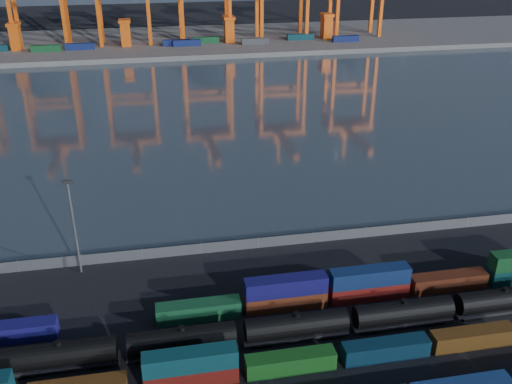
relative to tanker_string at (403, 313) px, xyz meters
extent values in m
plane|color=black|center=(-16.04, -3.34, -2.27)|extent=(700.00, 700.00, 0.00)
plane|color=#313D46|center=(-16.04, 101.66, -2.26)|extent=(700.00, 700.00, 0.00)
cube|color=#514F4C|center=(-16.04, 206.66, -1.27)|extent=(700.00, 70.00, 2.00)
cube|color=#63140E|center=(-30.34, -5.56, -1.00)|extent=(11.68, 2.38, 2.53)
cube|color=#0C3C42|center=(-30.34, -5.56, 1.53)|extent=(11.68, 2.38, 2.53)
cube|color=#165318|center=(-17.66, -5.56, -1.00)|extent=(11.68, 2.38, 2.53)
cube|color=#0A2638|center=(-4.76, -5.56, -1.00)|extent=(11.68, 2.38, 2.53)
cube|color=#523210|center=(7.71, -5.56, -1.00)|extent=(11.68, 2.38, 2.53)
cube|color=navy|center=(-53.89, 7.18, -0.95)|extent=(12.21, 2.48, 2.65)
cube|color=#15512C|center=(-28.20, 7.18, -0.95)|extent=(12.21, 2.48, 2.65)
cube|color=#602713|center=(-15.25, 7.18, -0.95)|extent=(12.21, 2.48, 2.65)
cube|color=#141158|center=(-15.25, 7.18, 1.70)|extent=(12.21, 2.48, 2.65)
cube|color=maroon|center=(-2.31, 7.18, -0.95)|extent=(12.21, 2.48, 2.65)
cube|color=navy|center=(-2.31, 7.18, 1.70)|extent=(12.21, 2.48, 2.65)
cube|color=#522010|center=(10.81, 7.18, -0.95)|extent=(12.21, 2.48, 2.65)
cylinder|color=black|center=(-46.50, 0.00, 0.24)|extent=(14.18, 3.16, 3.16)
cylinder|color=black|center=(-46.50, 0.00, 1.98)|extent=(0.87, 0.87, 0.55)
cube|color=black|center=(-46.50, 0.00, -1.51)|extent=(14.72, 2.18, 0.44)
cube|color=black|center=(-51.41, 0.00, -1.94)|extent=(2.73, 1.96, 0.65)
cube|color=black|center=(-41.59, 0.00, -1.94)|extent=(2.73, 1.96, 0.65)
cylinder|color=black|center=(-31.00, 0.00, 0.24)|extent=(14.18, 3.16, 3.16)
cylinder|color=black|center=(-31.00, 0.00, 1.98)|extent=(0.87, 0.87, 0.55)
cube|color=black|center=(-31.00, 0.00, -1.51)|extent=(14.72, 2.18, 0.44)
cube|color=black|center=(-35.91, 0.00, -1.94)|extent=(2.73, 1.96, 0.65)
cube|color=black|center=(-26.09, 0.00, -1.94)|extent=(2.73, 1.96, 0.65)
cylinder|color=black|center=(-15.50, 0.00, 0.24)|extent=(14.18, 3.16, 3.16)
cylinder|color=black|center=(-15.50, 0.00, 1.98)|extent=(0.87, 0.87, 0.55)
cube|color=black|center=(-15.50, 0.00, -1.51)|extent=(14.72, 2.18, 0.44)
cube|color=black|center=(-20.41, 0.00, -1.94)|extent=(2.73, 1.96, 0.65)
cube|color=black|center=(-10.59, 0.00, -1.94)|extent=(2.73, 1.96, 0.65)
cylinder|color=black|center=(0.00, 0.00, 0.24)|extent=(14.18, 3.16, 3.16)
cylinder|color=black|center=(0.00, 0.00, 1.98)|extent=(0.87, 0.87, 0.55)
cube|color=black|center=(0.00, 0.00, -1.51)|extent=(14.72, 2.18, 0.44)
cube|color=black|center=(-4.91, 0.00, -1.94)|extent=(2.73, 1.96, 0.65)
cube|color=black|center=(4.91, 0.00, -1.94)|extent=(2.73, 1.96, 0.65)
cylinder|color=black|center=(15.50, 0.00, 0.24)|extent=(14.18, 3.16, 3.16)
cylinder|color=black|center=(15.50, 0.00, 1.98)|extent=(0.87, 0.87, 0.55)
cube|color=black|center=(15.50, 0.00, -1.51)|extent=(14.72, 2.18, 0.44)
cube|color=black|center=(10.59, 0.00, -1.94)|extent=(2.73, 1.96, 0.65)
cube|color=#595B5E|center=(-16.04, 24.66, -1.27)|extent=(160.00, 0.06, 2.00)
cylinder|color=slate|center=(-56.04, 24.66, -1.17)|extent=(0.12, 0.12, 2.20)
cylinder|color=slate|center=(-46.04, 24.66, -1.17)|extent=(0.12, 0.12, 2.20)
cylinder|color=slate|center=(-36.04, 24.66, -1.17)|extent=(0.12, 0.12, 2.20)
cylinder|color=slate|center=(-26.04, 24.66, -1.17)|extent=(0.12, 0.12, 2.20)
cylinder|color=slate|center=(-16.04, 24.66, -1.17)|extent=(0.12, 0.12, 2.20)
cylinder|color=slate|center=(-6.04, 24.66, -1.17)|extent=(0.12, 0.12, 2.20)
cylinder|color=slate|center=(3.96, 24.66, -1.17)|extent=(0.12, 0.12, 2.20)
cylinder|color=slate|center=(13.96, 24.66, -1.17)|extent=(0.12, 0.12, 2.20)
cylinder|color=slate|center=(23.96, 24.66, -1.17)|extent=(0.12, 0.12, 2.20)
cylinder|color=slate|center=(-46.04, 22.66, 5.73)|extent=(0.36, 0.36, 16.00)
cube|color=black|center=(-46.04, 22.66, 14.03)|extent=(1.60, 0.40, 0.60)
cube|color=#EC5810|center=(-86.44, 195.99, 19.01)|extent=(1.51, 1.51, 42.55)
cube|color=#EC5810|center=(-65.64, 195.99, 19.01)|extent=(1.51, 1.51, 42.55)
cube|color=#EC5810|center=(-51.44, 195.99, 19.01)|extent=(1.51, 1.51, 42.55)
cube|color=navy|center=(-15.39, 191.34, 1.03)|extent=(12.00, 2.44, 2.60)
cube|color=navy|center=(55.30, 187.58, 1.03)|extent=(12.00, 2.44, 2.60)
cube|color=navy|center=(-19.68, 192.74, 1.03)|extent=(12.00, 2.44, 2.60)
cube|color=#3F4244|center=(14.33, 189.36, 1.03)|extent=(12.00, 2.44, 2.60)
cube|color=#144C23|center=(-73.79, 190.86, 1.03)|extent=(12.00, 2.44, 2.60)
cube|color=navy|center=(-60.20, 192.18, 1.03)|extent=(12.00, 2.44, 2.60)
cube|color=#144C23|center=(-6.70, 196.14, 1.03)|extent=(12.00, 2.44, 2.60)
cube|color=#0C3842|center=(36.36, 195.48, 1.03)|extent=(12.00, 2.44, 2.60)
cube|color=#EC5810|center=(-86.04, 196.66, 4.73)|extent=(4.00, 6.00, 10.00)
cube|color=#EC5810|center=(-86.04, 196.66, 10.23)|extent=(5.00, 7.00, 1.20)
cube|color=#EC5810|center=(-41.04, 196.66, 4.73)|extent=(4.00, 6.00, 10.00)
cube|color=#EC5810|center=(-41.04, 196.66, 10.23)|extent=(5.00, 7.00, 1.20)
cube|color=#EC5810|center=(3.96, 196.66, 4.73)|extent=(4.00, 6.00, 10.00)
cube|color=#EC5810|center=(3.96, 196.66, 10.23)|extent=(5.00, 7.00, 1.20)
cube|color=#EC5810|center=(48.96, 196.66, 4.73)|extent=(4.00, 6.00, 10.00)
cube|color=#EC5810|center=(48.96, 196.66, 10.23)|extent=(5.00, 7.00, 1.20)
camera|label=1|loc=(-32.42, -59.80, 50.38)|focal=40.00mm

